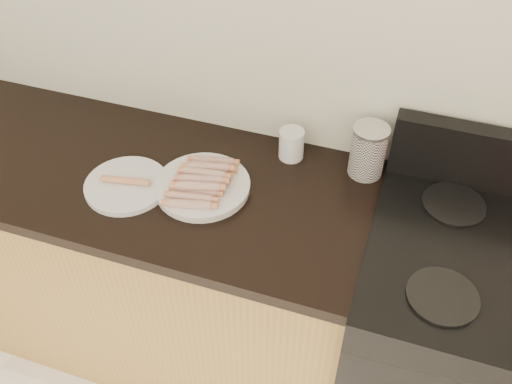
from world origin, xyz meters
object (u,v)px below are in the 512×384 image
(mug, at_px, (291,144))
(stove, at_px, (470,355))
(side_plate, at_px, (127,185))
(main_plate, at_px, (203,187))
(canister, at_px, (368,151))

(mug, bearing_deg, stove, -19.83)
(stove, distance_m, side_plate, 1.20)
(mug, bearing_deg, main_plate, -131.78)
(main_plate, height_order, mug, mug)
(mug, bearing_deg, side_plate, -145.15)
(canister, xyz_separation_m, mug, (-0.24, 0.00, -0.04))
(stove, distance_m, mug, 0.87)
(main_plate, xyz_separation_m, mug, (0.21, 0.23, 0.04))
(main_plate, relative_size, canister, 1.67)
(main_plate, relative_size, mug, 2.86)
(stove, height_order, mug, mug)
(main_plate, relative_size, side_plate, 1.13)
(stove, height_order, canister, canister)
(side_plate, distance_m, canister, 0.73)
(side_plate, distance_m, mug, 0.52)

